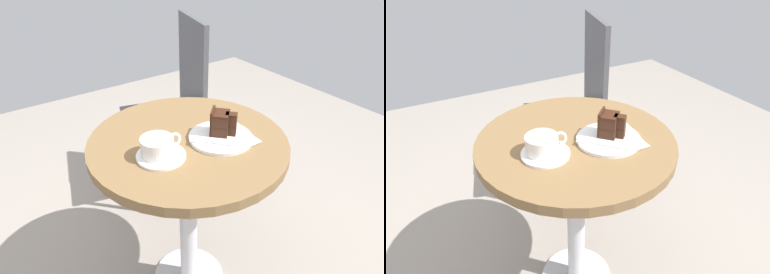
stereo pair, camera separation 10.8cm
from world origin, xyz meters
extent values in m
cylinder|color=brown|center=(0.00, 0.00, 0.71)|extent=(0.67, 0.67, 0.03)
cylinder|color=silver|center=(0.00, 0.00, 0.35)|extent=(0.07, 0.07, 0.67)
cylinder|color=white|center=(-0.13, -0.04, 0.73)|extent=(0.15, 0.15, 0.01)
cylinder|color=white|center=(-0.14, -0.03, 0.76)|extent=(0.10, 0.10, 0.06)
cylinder|color=#D6B789|center=(-0.14, -0.03, 0.79)|extent=(0.09, 0.09, 0.00)
torus|color=white|center=(-0.08, -0.03, 0.76)|extent=(0.05, 0.01, 0.05)
cube|color=silver|center=(-0.12, 0.00, 0.73)|extent=(0.09, 0.03, 0.00)
ellipsoid|color=silver|center=(-0.06, -0.01, 0.73)|extent=(0.02, 0.02, 0.00)
cylinder|color=white|center=(0.09, -0.06, 0.73)|extent=(0.21, 0.21, 0.01)
cube|color=#422619|center=(0.10, -0.05, 0.75)|extent=(0.09, 0.09, 0.03)
cube|color=#422619|center=(0.12, -0.07, 0.75)|extent=(0.05, 0.05, 0.03)
cube|color=#381C0F|center=(0.10, -0.05, 0.77)|extent=(0.09, 0.09, 0.01)
cube|color=#381C0F|center=(0.12, -0.07, 0.77)|extent=(0.05, 0.05, 0.01)
cube|color=#422619|center=(0.10, -0.05, 0.79)|extent=(0.09, 0.09, 0.03)
cube|color=#422619|center=(0.12, -0.07, 0.79)|extent=(0.05, 0.05, 0.03)
cube|color=#381C0F|center=(0.10, -0.05, 0.81)|extent=(0.09, 0.09, 0.01)
cube|color=#381C0F|center=(0.12, -0.07, 0.81)|extent=(0.05, 0.05, 0.01)
cube|color=#381C0F|center=(0.08, -0.03, 0.78)|extent=(0.05, 0.05, 0.09)
cube|color=silver|center=(0.05, -0.10, 0.74)|extent=(0.08, 0.09, 0.00)
cube|color=silver|center=(0.00, -0.04, 0.74)|extent=(0.04, 0.04, 0.00)
cube|color=silver|center=(0.12, -0.06, 0.72)|extent=(0.19, 0.19, 0.00)
cube|color=silver|center=(0.11, -0.08, 0.73)|extent=(0.16, 0.16, 0.00)
cylinder|color=#4C4C51|center=(0.13, 0.80, 0.23)|extent=(0.02, 0.02, 0.46)
cylinder|color=#4C4C51|center=(0.04, 0.48, 0.23)|extent=(0.02, 0.02, 0.46)
cylinder|color=#4C4C51|center=(0.44, 0.71, 0.23)|extent=(0.02, 0.02, 0.46)
cylinder|color=#4C4C51|center=(0.35, 0.40, 0.23)|extent=(0.02, 0.02, 0.46)
cube|color=#4C4C51|center=(0.24, 0.60, 0.47)|extent=(0.47, 0.47, 0.02)
cube|color=#4C4C51|center=(0.41, 0.55, 0.73)|extent=(0.12, 0.35, 0.50)
camera|label=1|loc=(-0.55, -0.80, 1.32)|focal=32.00mm
camera|label=2|loc=(-0.46, -0.86, 1.32)|focal=32.00mm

